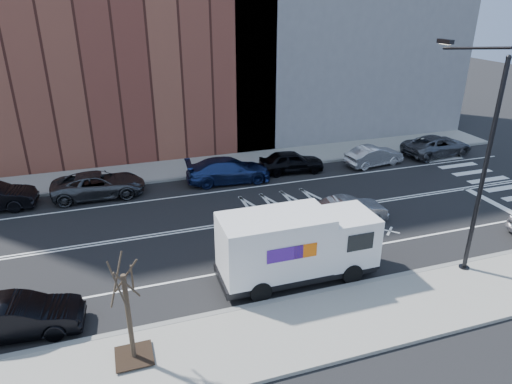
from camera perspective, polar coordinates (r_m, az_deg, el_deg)
ground at (r=24.27m, az=0.10°, el=-3.50°), size 120.00×120.00×0.00m
sidewalk_near at (r=17.43m, az=9.64°, el=-15.81°), size 44.00×3.60×0.15m
sidewalk_far at (r=32.03m, az=-4.88°, el=3.43°), size 44.00×3.60×0.15m
curb_near at (r=18.68m, az=7.06°, el=-12.54°), size 44.00×0.25×0.17m
curb_far at (r=30.39m, az=-4.07°, el=2.35°), size 44.00×0.25×0.17m
crosswalk at (r=32.61m, az=27.85°, el=0.92°), size 3.00×14.00×0.01m
road_markings at (r=24.27m, az=0.10°, el=-3.50°), size 40.00×8.60×0.01m
streetlight at (r=20.29m, az=25.96°, el=4.05°), size 0.44×4.02×9.34m
street_tree at (r=15.44m, az=-15.48°, el=-15.83°), size 1.20×1.20×3.75m
fedex_van at (r=18.87m, az=5.07°, el=-6.59°), size 6.66×2.41×3.03m
far_parked_c at (r=28.34m, az=-19.06°, el=0.87°), size 5.34×2.55×1.47m
far_parked_d at (r=28.96m, az=-3.46°, el=2.74°), size 5.50×2.59×1.55m
far_parked_e at (r=30.61m, az=4.43°, el=3.81°), size 4.48×2.17×1.48m
far_parked_f at (r=32.85m, az=14.53°, el=4.41°), size 4.34×1.99×1.38m
far_parked_g at (r=36.41m, az=21.69°, el=5.41°), size 5.47×2.83×1.47m
driving_sedan at (r=24.29m, az=11.53°, el=-2.25°), size 4.06×1.53×1.32m
near_parked_rear_a at (r=18.39m, az=-27.67°, el=-13.72°), size 4.45×1.84×1.43m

